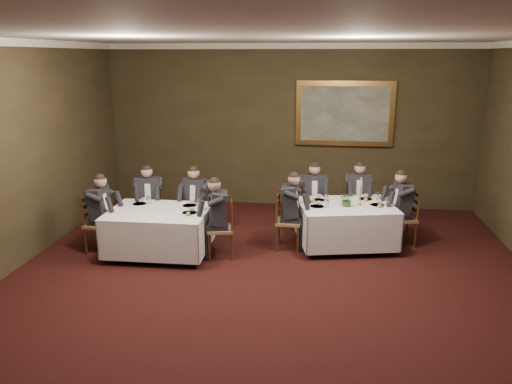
% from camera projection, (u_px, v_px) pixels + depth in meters
% --- Properties ---
extents(ground, '(10.00, 10.00, 0.00)m').
position_uv_depth(ground, '(262.00, 313.00, 6.52)').
color(ground, black).
rests_on(ground, ground).
extents(ceiling, '(8.00, 10.00, 0.10)m').
position_uv_depth(ceiling, '(263.00, 32.00, 5.59)').
color(ceiling, silver).
rests_on(ceiling, back_wall).
extents(back_wall, '(8.00, 0.10, 3.50)m').
position_uv_depth(back_wall, '(290.00, 127.00, 10.84)').
color(back_wall, '#312A18').
rests_on(back_wall, ground).
extents(crown_molding, '(8.00, 10.00, 0.12)m').
position_uv_depth(crown_molding, '(263.00, 38.00, 5.61)').
color(crown_molding, white).
rests_on(crown_molding, back_wall).
extents(table_main, '(1.84, 1.54, 0.67)m').
position_uv_depth(table_main, '(346.00, 222.00, 8.68)').
color(table_main, '#311B0D').
rests_on(table_main, ground).
extents(table_second, '(1.68, 1.29, 0.67)m').
position_uv_depth(table_second, '(159.00, 228.00, 8.36)').
color(table_second, '#311B0D').
rests_on(table_second, ground).
extents(chair_main_backleft, '(0.51, 0.50, 1.00)m').
position_uv_depth(chair_main_backleft, '(312.00, 217.00, 9.49)').
color(chair_main_backleft, olive).
rests_on(chair_main_backleft, ground).
extents(diner_main_backleft, '(0.49, 0.55, 1.35)m').
position_uv_depth(diner_main_backleft, '(313.00, 206.00, 9.41)').
color(diner_main_backleft, black).
rests_on(diner_main_backleft, chair_main_backleft).
extents(chair_main_backright, '(0.45, 0.43, 1.00)m').
position_uv_depth(chair_main_backright, '(357.00, 216.00, 9.55)').
color(chair_main_backright, olive).
rests_on(chair_main_backright, ground).
extents(diner_main_backright, '(0.43, 0.49, 1.35)m').
position_uv_depth(diner_main_backright, '(357.00, 205.00, 9.48)').
color(diner_main_backright, black).
rests_on(diner_main_backright, chair_main_backright).
extents(chair_main_endleft, '(0.43, 0.45, 1.00)m').
position_uv_depth(chair_main_endleft, '(288.00, 232.00, 8.65)').
color(chair_main_endleft, olive).
rests_on(chair_main_endleft, ground).
extents(diner_main_endleft, '(0.49, 0.43, 1.35)m').
position_uv_depth(diner_main_endleft, '(289.00, 220.00, 8.59)').
color(diner_main_endleft, black).
rests_on(diner_main_endleft, chair_main_endleft).
extents(chair_main_endright, '(0.51, 0.52, 1.00)m').
position_uv_depth(chair_main_endright, '(402.00, 229.00, 8.80)').
color(chair_main_endright, olive).
rests_on(chair_main_endright, ground).
extents(diner_main_endright, '(0.56, 0.50, 1.35)m').
position_uv_depth(diner_main_endright, '(402.00, 217.00, 8.74)').
color(diner_main_endright, black).
rests_on(diner_main_endright, chair_main_endright).
extents(chair_sec_backleft, '(0.54, 0.52, 1.00)m').
position_uv_depth(chair_sec_backleft, '(150.00, 221.00, 9.27)').
color(chair_sec_backleft, olive).
rests_on(chair_sec_backleft, ground).
extents(diner_sec_backleft, '(0.51, 0.57, 1.35)m').
position_uv_depth(diner_sec_backleft, '(149.00, 209.00, 9.20)').
color(diner_sec_backleft, black).
rests_on(diner_sec_backleft, chair_sec_backleft).
extents(chair_sec_backright, '(0.51, 0.49, 1.00)m').
position_uv_depth(chair_sec_backright, '(197.00, 222.00, 9.17)').
color(chair_sec_backright, olive).
rests_on(chair_sec_backright, ground).
extents(diner_sec_backright, '(0.48, 0.55, 1.35)m').
position_uv_depth(diner_sec_backright, '(197.00, 211.00, 9.10)').
color(diner_sec_backright, black).
rests_on(diner_sec_backright, chair_sec_backright).
extents(chair_sec_endright, '(0.50, 0.52, 1.00)m').
position_uv_depth(chair_sec_endright, '(221.00, 240.00, 8.28)').
color(chair_sec_endright, olive).
rests_on(chair_sec_endright, ground).
extents(diner_sec_endright, '(0.55, 0.49, 1.35)m').
position_uv_depth(diner_sec_endright, '(220.00, 227.00, 8.22)').
color(diner_sec_endright, black).
rests_on(diner_sec_endright, chair_sec_endright).
extents(chair_sec_endleft, '(0.44, 0.45, 1.00)m').
position_uv_depth(chair_sec_endleft, '(100.00, 235.00, 8.52)').
color(chair_sec_endleft, olive).
rests_on(chair_sec_endleft, ground).
extents(diner_sec_endleft, '(0.49, 0.43, 1.35)m').
position_uv_depth(diner_sec_endleft, '(99.00, 223.00, 8.46)').
color(diner_sec_endleft, black).
rests_on(diner_sec_endleft, chair_sec_endleft).
extents(centerpiece, '(0.27, 0.24, 0.27)m').
position_uv_depth(centerpiece, '(347.00, 199.00, 8.47)').
color(centerpiece, '#2D5926').
rests_on(centerpiece, table_main).
extents(candlestick, '(0.07, 0.07, 0.50)m').
position_uv_depth(candlestick, '(360.00, 194.00, 8.56)').
color(candlestick, '#AD8734').
rests_on(candlestick, table_main).
extents(place_setting_table_main, '(0.33, 0.31, 0.14)m').
position_uv_depth(place_setting_table_main, '(321.00, 198.00, 8.90)').
color(place_setting_table_main, white).
rests_on(place_setting_table_main, table_main).
extents(place_setting_table_second, '(0.33, 0.31, 0.14)m').
position_uv_depth(place_setting_table_second, '(143.00, 202.00, 8.67)').
color(place_setting_table_second, white).
rests_on(place_setting_table_second, table_second).
extents(painting, '(2.06, 0.09, 1.37)m').
position_uv_depth(painting, '(345.00, 114.00, 10.55)').
color(painting, '#BD8A45').
rests_on(painting, back_wall).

